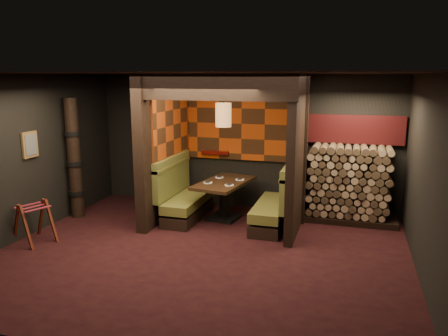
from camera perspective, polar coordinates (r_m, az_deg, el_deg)
floor at (r=7.18m, az=-3.01°, el=-11.19°), size 6.50×5.50×0.02m
ceiling at (r=6.60m, az=-3.29°, el=12.36°), size 6.50×5.50×0.02m
wall_back at (r=9.35m, az=2.55°, el=3.43°), size 6.50×0.02×2.85m
wall_front at (r=4.34m, az=-15.57°, el=-7.15°), size 6.50×0.02×2.85m
wall_left at (r=8.41m, az=-24.56°, el=1.38°), size 0.02×5.50×2.85m
wall_right at (r=6.45m, az=25.29°, el=-1.63°), size 0.02×5.50×2.85m
partition_left at (r=8.75m, az=-7.85°, el=2.74°), size 0.20×2.20×2.85m
partition_right at (r=8.09m, az=9.68°, el=1.92°), size 0.15×2.10×2.85m
header_beam at (r=7.28m, az=-1.56°, el=10.53°), size 2.85×0.18×0.44m
tapa_back_panel at (r=9.26m, az=2.35°, el=5.81°), size 2.40×0.06×1.55m
tapa_side_panel at (r=8.81m, az=-6.74°, el=5.62°), size 0.04×1.85×1.45m
lacquer_shelf at (r=9.45m, az=-1.16°, el=2.03°), size 0.60×0.12×0.07m
booth_bench_left at (r=8.83m, az=-5.36°, el=-3.94°), size 0.68×1.60×1.14m
booth_bench_right at (r=8.33m, az=6.87°, el=-4.95°), size 0.68×1.60×1.14m
dining_table at (r=8.65m, az=0.02°, el=-3.27°), size 1.03×1.57×0.77m
place_settings at (r=8.59m, az=0.02°, el=-1.68°), size 0.72×0.75×0.03m
pendant_lamp at (r=8.33m, az=-0.08°, el=6.96°), size 0.30×0.30×0.99m
framed_picture at (r=8.43m, az=-24.01°, el=2.80°), size 0.05×0.36×0.46m
luggage_rack at (r=8.21m, az=-23.58°, el=-6.29°), size 0.83×0.72×0.76m
totem_column at (r=9.17m, az=-18.97°, el=1.10°), size 0.31×0.31×2.40m
firewood_stack at (r=8.81m, az=16.42°, el=-2.06°), size 1.73×0.70×1.50m
mosaic_header at (r=8.96m, az=16.83°, el=4.84°), size 1.83×0.10×0.56m
bay_front_post at (r=8.34m, az=10.52°, el=2.19°), size 0.08×0.08×2.85m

